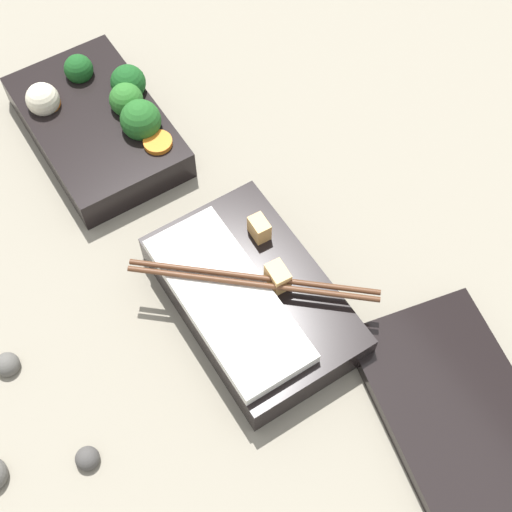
% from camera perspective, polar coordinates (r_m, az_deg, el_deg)
% --- Properties ---
extents(ground_plane, '(3.00, 3.00, 0.00)m').
position_cam_1_polar(ground_plane, '(0.72, -6.83, 2.86)').
color(ground_plane, gray).
extents(bento_tray_vegetable, '(0.20, 0.13, 0.07)m').
position_cam_1_polar(bento_tray_vegetable, '(0.78, -12.41, 10.52)').
color(bento_tray_vegetable, black).
rests_on(bento_tray_vegetable, ground_plane).
extents(bento_tray_rice, '(0.20, 0.18, 0.06)m').
position_cam_1_polar(bento_tray_rice, '(0.65, -0.49, -3.30)').
color(bento_tray_rice, black).
rests_on(bento_tray_rice, ground_plane).
extents(bento_lid, '(0.22, 0.16, 0.02)m').
position_cam_1_polar(bento_lid, '(0.64, 15.74, -11.82)').
color(bento_lid, black).
rests_on(bento_lid, ground_plane).
extents(pebble_1, '(0.02, 0.02, 0.02)m').
position_cam_1_polar(pebble_1, '(0.63, -13.33, -15.49)').
color(pebble_1, '#474442').
rests_on(pebble_1, ground_plane).
extents(pebble_2, '(0.02, 0.02, 0.02)m').
position_cam_1_polar(pebble_2, '(0.68, -19.28, -8.21)').
color(pebble_2, '#595651').
rests_on(pebble_2, ground_plane).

